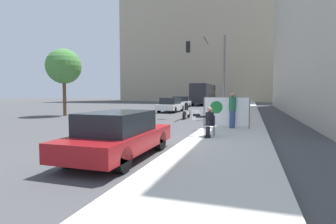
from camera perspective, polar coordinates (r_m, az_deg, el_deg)
ground_plane at (r=9.10m, az=-8.04°, el=-7.88°), size 160.00×160.00×0.00m
sidewalk_curb at (r=23.11m, az=15.52°, el=-0.61°), size 3.16×90.00×0.13m
building_backdrop_far at (r=68.87m, az=12.86°, el=19.67°), size 52.00×12.00×41.13m
seated_protester at (r=10.81m, az=8.85°, el=-1.88°), size 0.92×0.77×1.20m
jogger_on_sidewalk at (r=13.58m, az=13.85°, el=0.48°), size 0.34×0.34×1.82m
protest_banner at (r=13.68m, az=12.48°, el=0.07°), size 2.33×0.06×1.55m
traffic_light_pole at (r=20.46m, az=9.31°, el=10.50°), size 2.99×2.76×6.07m
parked_car_curbside at (r=7.73m, az=-10.61°, el=-4.87°), size 1.76×4.30×1.36m
car_on_road_nearest at (r=26.56m, az=0.60°, el=1.55°), size 1.83×4.47×1.46m
car_on_road_midblock at (r=35.06m, az=2.78°, el=2.17°), size 1.82×4.77×1.50m
city_bus_on_road at (r=43.51m, az=7.73°, el=4.08°), size 2.54×10.31×3.40m
motorcycle_on_road at (r=19.58m, az=4.04°, el=0.09°), size 0.28×2.07×1.22m
street_tree_near_curb at (r=23.99m, az=-21.76°, el=9.17°), size 2.92×2.92×5.63m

